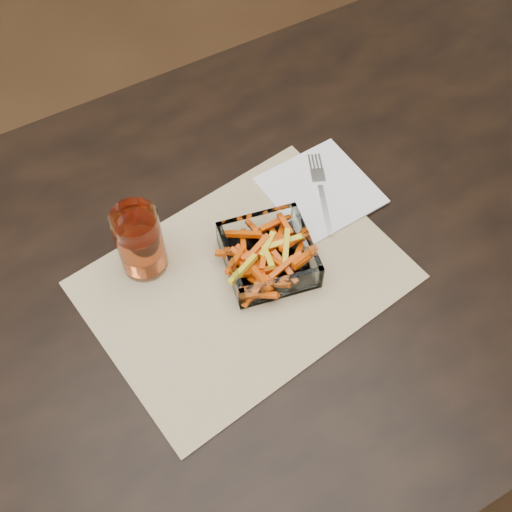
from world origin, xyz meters
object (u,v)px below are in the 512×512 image
(glass_bowl, at_px, (269,256))
(fork, at_px, (321,190))
(tumbler, at_px, (140,243))
(dining_table, at_px, (273,281))

(glass_bowl, bearing_deg, fork, 28.21)
(tumbler, bearing_deg, fork, -2.89)
(fork, bearing_deg, glass_bowl, -128.68)
(dining_table, xyz_separation_m, fork, (0.12, 0.06, 0.10))
(dining_table, xyz_separation_m, tumbler, (-0.18, 0.08, 0.15))
(glass_bowl, height_order, tumbler, tumbler)
(dining_table, height_order, tumbler, tumbler)
(dining_table, relative_size, fork, 10.09)
(tumbler, distance_m, fork, 0.31)
(fork, bearing_deg, tumbler, -159.78)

